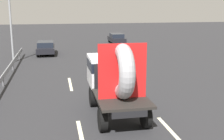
% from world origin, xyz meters
% --- Properties ---
extents(ground_plane, '(120.00, 120.00, 0.00)m').
position_xyz_m(ground_plane, '(0.00, 0.00, 0.00)').
color(ground_plane, '#28282B').
extents(flatbed_truck, '(2.02, 4.68, 3.28)m').
position_xyz_m(flatbed_truck, '(-0.02, -0.38, 1.64)').
color(flatbed_truck, black).
rests_on(flatbed_truck, ground_plane).
extents(distant_sedan, '(1.64, 3.82, 1.25)m').
position_xyz_m(distant_sedan, '(-3.41, 15.88, 0.67)').
color(distant_sedan, black).
rests_on(distant_sedan, ground_plane).
extents(traffic_light, '(0.42, 0.36, 6.08)m').
position_xyz_m(traffic_light, '(-5.95, 12.53, 3.94)').
color(traffic_light, gray).
rests_on(traffic_light, ground_plane).
extents(guardrail, '(0.10, 17.40, 0.71)m').
position_xyz_m(guardrail, '(-5.60, 7.14, 0.53)').
color(guardrail, gray).
rests_on(guardrail, ground_plane).
extents(lane_dash_left_near, '(0.16, 2.62, 0.01)m').
position_xyz_m(lane_dash_left_near, '(-1.72, -2.48, 0.00)').
color(lane_dash_left_near, beige).
rests_on(lane_dash_left_near, ground_plane).
extents(lane_dash_left_far, '(0.16, 2.99, 0.01)m').
position_xyz_m(lane_dash_left_far, '(-1.72, 4.70, 0.00)').
color(lane_dash_left_far, beige).
rests_on(lane_dash_left_far, ground_plane).
extents(lane_dash_right_near, '(0.16, 2.69, 0.01)m').
position_xyz_m(lane_dash_right_near, '(1.68, -2.80, 0.00)').
color(lane_dash_right_near, beige).
rests_on(lane_dash_right_near, ground_plane).
extents(lane_dash_right_far, '(0.16, 2.16, 0.01)m').
position_xyz_m(lane_dash_right_far, '(1.68, 5.44, 0.00)').
color(lane_dash_right_far, beige).
rests_on(lane_dash_right_far, ground_plane).
extents(oncoming_car, '(1.60, 3.74, 1.22)m').
position_xyz_m(oncoming_car, '(4.83, 22.36, 0.65)').
color(oncoming_car, black).
rests_on(oncoming_car, ground_plane).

